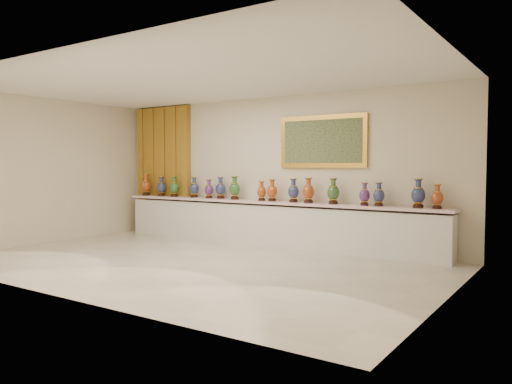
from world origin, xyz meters
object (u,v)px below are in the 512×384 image
counter (267,224)px  vase_1 (161,187)px  vase_0 (146,186)px  vase_2 (174,187)px

counter → vase_1: vase_1 is taller
vase_0 → vase_2: (0.92, -0.01, -0.02)m
vase_2 → counter: bearing=1.2°
counter → vase_0: (-3.41, -0.04, 0.70)m
counter → vase_1: (-2.94, -0.00, 0.67)m
counter → vase_1: size_ratio=15.99×
counter → vase_0: size_ratio=14.08×
vase_0 → vase_1: vase_0 is taller
vase_0 → counter: bearing=0.7°
vase_1 → counter: bearing=0.1°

